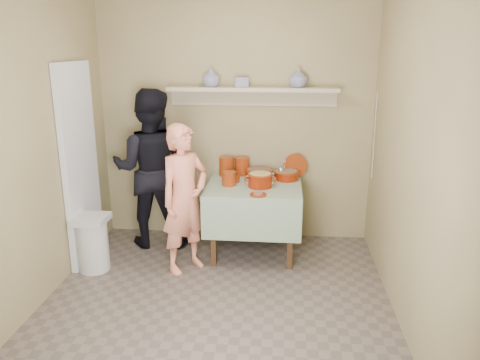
# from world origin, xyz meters

# --- Properties ---
(ground) EXTENTS (3.50, 3.50, 0.00)m
(ground) POSITION_xyz_m (0.00, 0.00, 0.00)
(ground) COLOR #665950
(ground) RESTS_ON ground
(tile_panel) EXTENTS (0.06, 0.70, 2.00)m
(tile_panel) POSITION_xyz_m (-1.46, 0.95, 1.00)
(tile_panel) COLOR silver
(tile_panel) RESTS_ON ground
(plate_stack_a) EXTENTS (0.16, 0.16, 0.21)m
(plate_stack_a) POSITION_xyz_m (-0.08, 1.56, 0.87)
(plate_stack_a) COLOR maroon
(plate_stack_a) RESTS_ON serving_table
(plate_stack_b) EXTENTS (0.16, 0.16, 0.20)m
(plate_stack_b) POSITION_xyz_m (0.09, 1.62, 0.86)
(plate_stack_b) COLOR maroon
(plate_stack_b) RESTS_ON serving_table
(bowl_stack) EXTENTS (0.14, 0.14, 0.14)m
(bowl_stack) POSITION_xyz_m (-0.00, 1.19, 0.83)
(bowl_stack) COLOR maroon
(bowl_stack) RESTS_ON serving_table
(empty_bowl) EXTENTS (0.18, 0.18, 0.05)m
(empty_bowl) POSITION_xyz_m (-0.00, 1.34, 0.79)
(empty_bowl) COLOR maroon
(empty_bowl) RESTS_ON serving_table
(propped_lid) EXTENTS (0.28, 0.16, 0.26)m
(propped_lid) POSITION_xyz_m (0.68, 1.60, 0.88)
(propped_lid) COLOR maroon
(propped_lid) RESTS_ON serving_table
(vase_right) EXTENTS (0.21, 0.21, 0.20)m
(vase_right) POSITION_xyz_m (0.68, 1.63, 1.82)
(vase_right) COLOR navy
(vase_right) RESTS_ON wall_shelf
(vase_left) EXTENTS (0.26, 0.26, 0.20)m
(vase_left) POSITION_xyz_m (-0.24, 1.60, 1.82)
(vase_left) COLOR navy
(vase_left) RESTS_ON wall_shelf
(ceramic_box) EXTENTS (0.16, 0.13, 0.10)m
(ceramic_box) POSITION_xyz_m (0.08, 1.64, 1.77)
(ceramic_box) COLOR navy
(ceramic_box) RESTS_ON wall_shelf
(person_cook) EXTENTS (0.61, 0.63, 1.46)m
(person_cook) POSITION_xyz_m (-0.39, 0.81, 0.73)
(person_cook) COLOR #F28768
(person_cook) RESTS_ON ground
(person_helper) EXTENTS (0.88, 0.71, 1.72)m
(person_helper) POSITION_xyz_m (-0.88, 1.40, 0.86)
(person_helper) COLOR black
(person_helper) RESTS_ON ground
(room_shell) EXTENTS (3.04, 3.54, 2.62)m
(room_shell) POSITION_xyz_m (0.00, 0.00, 1.61)
(room_shell) COLOR #9C8F60
(room_shell) RESTS_ON ground
(serving_table) EXTENTS (0.97, 0.97, 0.76)m
(serving_table) POSITION_xyz_m (0.25, 1.28, 0.64)
(serving_table) COLOR #4C2D16
(serving_table) RESTS_ON ground
(cazuela_meat_a) EXTENTS (0.30, 0.30, 0.10)m
(cazuela_meat_a) POSITION_xyz_m (0.29, 1.50, 0.82)
(cazuela_meat_a) COLOR #641103
(cazuela_meat_a) RESTS_ON serving_table
(cazuela_meat_b) EXTENTS (0.28, 0.28, 0.10)m
(cazuela_meat_b) POSITION_xyz_m (0.58, 1.46, 0.82)
(cazuela_meat_b) COLOR #641103
(cazuela_meat_b) RESTS_ON serving_table
(ladle) EXTENTS (0.08, 0.26, 0.19)m
(ladle) POSITION_xyz_m (0.52, 1.46, 0.87)
(ladle) COLOR silver
(ladle) RESTS_ON cazuela_meat_b
(cazuela_rice) EXTENTS (0.33, 0.25, 0.14)m
(cazuela_rice) POSITION_xyz_m (0.32, 1.17, 0.85)
(cazuela_rice) COLOR #641103
(cazuela_rice) RESTS_ON serving_table
(front_plate) EXTENTS (0.16, 0.16, 0.03)m
(front_plate) POSITION_xyz_m (0.31, 0.88, 0.77)
(front_plate) COLOR maroon
(front_plate) RESTS_ON serving_table
(wall_shelf) EXTENTS (1.80, 0.25, 0.21)m
(wall_shelf) POSITION_xyz_m (0.20, 1.65, 1.67)
(wall_shelf) COLOR tan
(wall_shelf) RESTS_ON room_shell
(trash_bin) EXTENTS (0.32, 0.32, 0.56)m
(trash_bin) POSITION_xyz_m (-1.30, 0.70, 0.28)
(trash_bin) COLOR silver
(trash_bin) RESTS_ON ground
(electrical_cord) EXTENTS (0.01, 0.05, 0.90)m
(electrical_cord) POSITION_xyz_m (1.47, 1.48, 1.25)
(electrical_cord) COLOR silver
(electrical_cord) RESTS_ON wall_shelf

